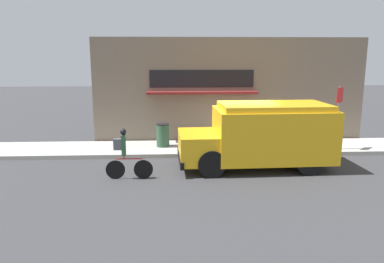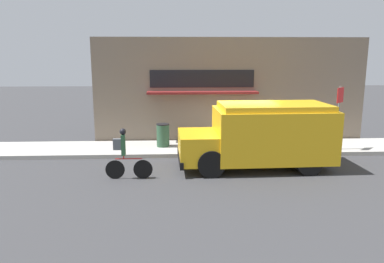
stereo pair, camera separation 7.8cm
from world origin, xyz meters
The scene contains 7 objects.
ground_plane centered at (0.00, 0.00, 0.00)m, with size 70.00×70.00×0.00m, color #38383A.
sidewalk centered at (0.00, 1.21, 0.08)m, with size 28.00×2.42×0.16m.
storefront centered at (-0.06, 2.57, 2.38)m, with size 12.26×0.81×4.74m.
school_bus centered at (0.57, -1.39, 1.20)m, with size 5.42×2.76×2.31m.
cyclist centered at (-4.14, -2.41, 0.82)m, with size 1.53×0.21×1.67m.
stop_sign_post centered at (4.09, 0.45, 1.89)m, with size 0.45×0.45×2.58m.
trash_bin centered at (-3.02, 1.30, 0.65)m, with size 0.55×0.55×0.97m.
Camera 2 is at (-2.50, -14.17, 3.96)m, focal length 35.00 mm.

